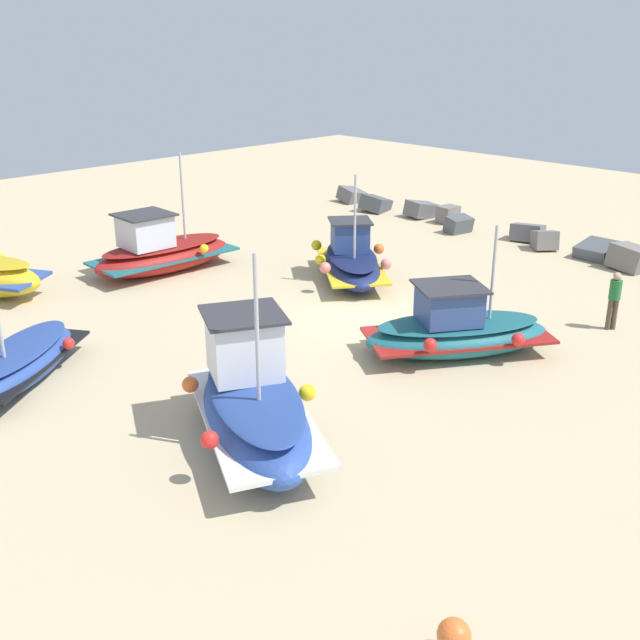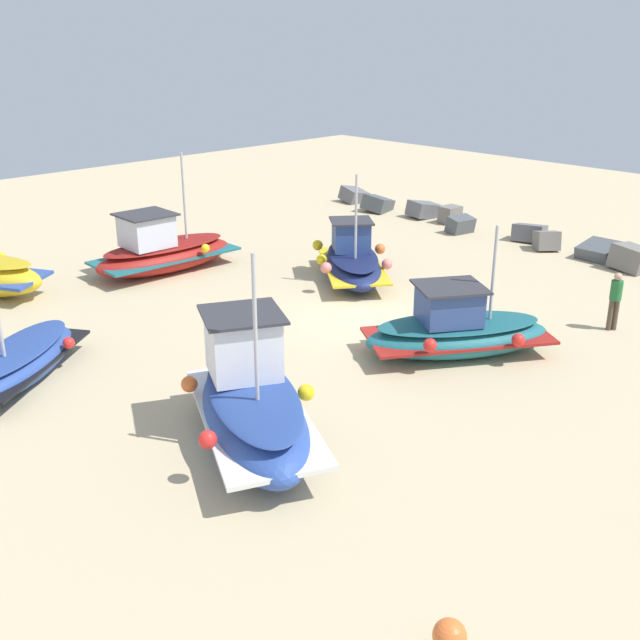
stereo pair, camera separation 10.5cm
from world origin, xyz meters
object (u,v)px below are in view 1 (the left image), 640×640
(fishing_boat_1, at_px, (161,252))
(fishing_boat_5, at_px, (456,330))
(fishing_boat_0, at_px, (351,261))
(fishing_boat_6, at_px, (21,362))
(mooring_buoy_0, at_px, (454,635))
(fishing_boat_4, at_px, (253,404))
(person_walking, at_px, (614,297))

(fishing_boat_1, height_order, fishing_boat_5, fishing_boat_1)
(fishing_boat_0, height_order, fishing_boat_5, fishing_boat_0)
(fishing_boat_5, bearing_deg, fishing_boat_0, -80.32)
(fishing_boat_1, xyz_separation_m, fishing_boat_6, (5.05, -7.33, -0.23))
(fishing_boat_1, distance_m, mooring_buoy_0, 18.84)
(fishing_boat_4, bearing_deg, fishing_boat_6, 45.75)
(fishing_boat_1, xyz_separation_m, fishing_boat_4, (11.21, -5.27, 0.15))
(fishing_boat_6, distance_m, person_walking, 15.62)
(fishing_boat_6, bearing_deg, fishing_boat_5, -72.33)
(fishing_boat_1, xyz_separation_m, fishing_boat_5, (11.37, 1.38, -0.08))
(fishing_boat_6, height_order, mooring_buoy_0, fishing_boat_6)
(fishing_boat_4, xyz_separation_m, fishing_boat_5, (0.17, 6.65, -0.23))
(fishing_boat_0, xyz_separation_m, mooring_buoy_0, (12.27, -11.09, -0.26))
(fishing_boat_0, height_order, fishing_boat_6, fishing_boat_0)
(fishing_boat_1, bearing_deg, fishing_boat_6, 36.55)
(mooring_buoy_0, bearing_deg, fishing_boat_1, 157.96)
(fishing_boat_4, height_order, person_walking, fishing_boat_4)
(fishing_boat_0, xyz_separation_m, fishing_boat_4, (6.02, -9.29, 0.23))
(fishing_boat_0, height_order, person_walking, fishing_boat_0)
(person_walking, relative_size, mooring_buoy_0, 2.78)
(person_walking, height_order, mooring_buoy_0, person_walking)
(fishing_boat_5, distance_m, fishing_boat_6, 10.76)
(person_walking, xyz_separation_m, mooring_buoy_0, (4.04, -12.92, -0.60))
(fishing_boat_4, relative_size, fishing_boat_5, 1.05)
(fishing_boat_1, height_order, mooring_buoy_0, fishing_boat_1)
(fishing_boat_1, bearing_deg, mooring_buoy_0, 69.93)
(fishing_boat_5, height_order, mooring_buoy_0, fishing_boat_5)
(mooring_buoy_0, bearing_deg, person_walking, 107.37)
(fishing_boat_6, distance_m, mooring_buoy_0, 12.41)
(fishing_boat_5, distance_m, mooring_buoy_0, 10.41)
(fishing_boat_0, bearing_deg, fishing_boat_6, 127.67)
(mooring_buoy_0, bearing_deg, fishing_boat_6, -178.78)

